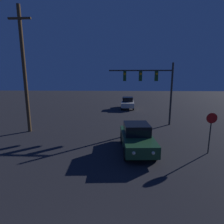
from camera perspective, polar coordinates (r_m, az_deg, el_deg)
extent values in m
cube|color=#1E4728|center=(11.02, 8.11, -8.94)|extent=(2.04, 4.26, 0.66)
cube|color=black|center=(11.01, 8.03, -5.40)|extent=(1.61, 1.79, 0.64)
cylinder|color=black|center=(10.14, 13.91, -12.99)|extent=(0.24, 0.75, 0.74)
cylinder|color=black|center=(9.86, 4.45, -13.40)|extent=(0.24, 0.75, 0.74)
cylinder|color=black|center=(12.47, 10.87, -8.23)|extent=(0.24, 0.75, 0.74)
cylinder|color=black|center=(12.24, 3.30, -8.41)|extent=(0.24, 0.75, 0.74)
sphere|color=#F9EFC6|center=(9.19, 13.31, -12.89)|extent=(0.18, 0.18, 0.18)
sphere|color=#F9EFC6|center=(9.00, 7.12, -13.18)|extent=(0.18, 0.18, 0.18)
cube|color=beige|center=(25.90, 5.12, 2.70)|extent=(1.95, 4.23, 0.66)
cube|color=black|center=(26.02, 5.14, 4.18)|extent=(1.58, 1.76, 0.64)
cylinder|color=black|center=(24.69, 6.99, 1.48)|extent=(0.23, 0.75, 0.74)
cylinder|color=black|center=(24.69, 3.20, 1.54)|extent=(0.23, 0.75, 0.74)
cylinder|color=black|center=(27.23, 6.83, 2.38)|extent=(0.23, 0.75, 0.74)
cylinder|color=black|center=(27.23, 3.40, 2.44)|extent=(0.23, 0.75, 0.74)
sphere|color=#F9EFC6|center=(23.82, 6.28, 2.10)|extent=(0.18, 0.18, 0.18)
sphere|color=#F9EFC6|center=(23.82, 3.93, 2.14)|extent=(0.18, 0.18, 0.18)
cylinder|color=#2D2D2D|center=(17.37, 18.76, 5.40)|extent=(0.18, 0.18, 5.82)
cube|color=#2D2D2D|center=(16.75, 9.33, 13.23)|extent=(5.85, 0.12, 0.12)
cube|color=#1E471E|center=(16.96, 14.28, 11.29)|extent=(0.28, 0.28, 0.90)
cylinder|color=orange|center=(16.81, 14.42, 11.98)|extent=(0.20, 0.02, 0.20)
cube|color=#1E471E|center=(16.73, 9.28, 11.49)|extent=(0.28, 0.28, 0.90)
cylinder|color=orange|center=(16.59, 9.36, 12.19)|extent=(0.20, 0.02, 0.20)
cube|color=#1E471E|center=(16.63, 4.17, 11.60)|extent=(0.28, 0.28, 0.90)
cylinder|color=orange|center=(16.49, 4.19, 12.31)|extent=(0.20, 0.02, 0.20)
cylinder|color=#2D2D2D|center=(11.86, 29.35, -6.11)|extent=(0.07, 0.07, 2.47)
cylinder|color=red|center=(11.63, 29.83, -1.75)|extent=(0.62, 0.03, 0.62)
cylinder|color=#4C3823|center=(15.83, -26.68, 11.62)|extent=(0.28, 0.28, 9.84)
cube|color=#4C3823|center=(16.43, -27.99, 25.42)|extent=(1.76, 0.14, 0.14)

